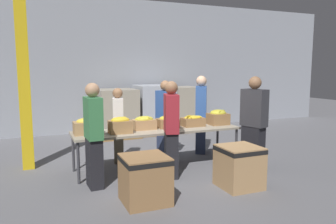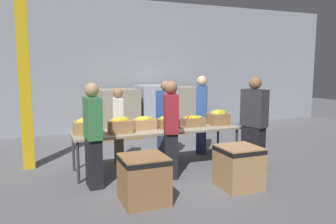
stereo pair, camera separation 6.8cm
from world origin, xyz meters
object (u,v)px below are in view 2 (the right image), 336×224
Objects in this scene: volunteer_0 at (171,130)px; sorting_table at (158,131)px; donation_bin_1 at (239,165)px; banana_box_0 at (87,126)px; volunteer_2 at (166,119)px; banana_box_2 at (144,123)px; volunteer_3 at (93,136)px; pallet_stack_2 at (155,109)px; banana_box_4 at (193,121)px; banana_box_3 at (168,122)px; pallet_stack_0 at (183,109)px; volunteer_4 at (118,126)px; pallet_stack_1 at (118,113)px; donation_bin_0 at (144,177)px; volunteer_1 at (202,115)px; support_pillar at (24,64)px; volunteer_5 at (254,124)px; banana_box_5 at (218,117)px; banana_box_1 at (120,125)px.

sorting_table is at bearing 18.36° from volunteer_0.
volunteer_0 is 1.31m from donation_bin_1.
banana_box_0 is 0.28× the size of volunteer_0.
sorting_table is 0.86m from volunteer_2.
volunteer_3 reaches higher than banana_box_2.
banana_box_4 is at bearing -96.25° from pallet_stack_2.
banana_box_4 reaches higher than sorting_table.
banana_box_2 is 0.94m from volunteer_2.
banana_box_0 reaches higher than banana_box_2.
pallet_stack_0 reaches higher than banana_box_3.
volunteer_4 reaches higher than banana_box_2.
donation_bin_0 is at bearing -98.92° from pallet_stack_1.
sorting_table reaches higher than donation_bin_1.
volunteer_1 is 1.15× the size of volunteer_4.
support_pillar reaches higher than donation_bin_0.
pallet_stack_0 reaches higher than banana_box_0.
pallet_stack_2 is (1.17, 0.13, 0.04)m from pallet_stack_1.
banana_box_4 is 0.25× the size of volunteer_5.
volunteer_0 is at bearing -69.33° from banana_box_2.
banana_box_3 is at bearing -30.74° from volunteer_1.
donation_bin_1 is (0.06, -1.55, -0.50)m from banana_box_4.
volunteer_0 is at bearing 48.80° from donation_bin_0.
volunteer_3 is 5.15m from pallet_stack_0.
pallet_stack_1 is at bearing 67.63° from banana_box_0.
volunteer_3 is at bearing -147.01° from banana_box_2.
pallet_stack_1 reaches higher than banana_box_5.
banana_box_4 is at bearing -2.95° from banana_box_2.
pallet_stack_1 is at bearing -173.58° from pallet_stack_2.
banana_box_2 is at bearing 46.99° from volunteer_5.
banana_box_4 is 2.25m from donation_bin_0.
banana_box_0 is at bearing -112.37° from pallet_stack_1.
pallet_stack_2 is (1.11, 3.94, -0.14)m from volunteer_0.
banana_box_0 is 0.12× the size of support_pillar.
banana_box_0 is at bearing 56.94° from volunteer_5.
banana_box_1 is at bearing -168.72° from banana_box_3.
banana_box_3 is at bearing -119.24° from pallet_stack_0.
pallet_stack_0 is at bearing -43.20° from volunteer_3.
pallet_stack_0 is at bearing 44.04° from banana_box_0.
pallet_stack_0 is at bearing 133.07° from volunteer_2.
volunteer_3 is at bearing -138.04° from banana_box_1.
sorting_table is 2.81m from support_pillar.
volunteer_4 is 2.64m from donation_bin_1.
donation_bin_1 is at bearing 114.70° from volunteer_5.
pallet_stack_0 is at bearing 60.76° from banana_box_3.
volunteer_5 is at bearing 40.80° from volunteer_1.
sorting_table is at bearing 118.93° from donation_bin_1.
volunteer_1 is 1.93m from volunteer_4.
pallet_stack_2 is (1.90, 3.43, -0.20)m from banana_box_1.
banana_box_5 is 0.29× the size of pallet_stack_1.
volunteer_4 is at bearing -102.12° from volunteer_2.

